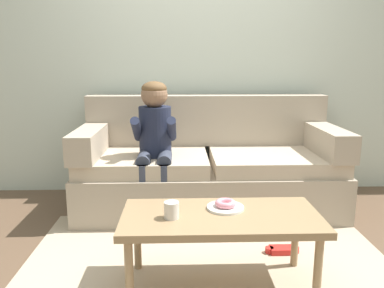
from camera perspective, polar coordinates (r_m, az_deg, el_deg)
The scene contains 10 objects.
ground at distance 2.66m, azimuth 2.17°, elevation -15.89°, with size 10.00×10.00×0.00m, color brown.
wall_back at distance 3.75m, azimuth 0.82°, elevation 14.38°, with size 8.00×0.10×2.80m, color beige.
area_rug at distance 2.44m, azimuth 2.60°, elevation -18.51°, with size 2.31×1.78×0.01m, color tan.
couch at distance 3.33m, azimuth 2.45°, elevation -3.70°, with size 2.16×0.90×0.95m.
coffee_table at distance 2.15m, azimuth 4.28°, elevation -11.48°, with size 1.08×0.51×0.44m.
person_child at distance 3.05m, azimuth -5.56°, elevation 1.09°, with size 0.34×0.58×1.10m.
plate at distance 2.21m, azimuth 4.97°, elevation -9.36°, with size 0.21×0.21×0.01m, color white.
donut at distance 2.20m, azimuth 4.98°, elevation -8.76°, with size 0.12×0.12×0.04m, color pink.
mug at distance 2.07m, azimuth -3.05°, elevation -9.75°, with size 0.08×0.08×0.09m, color silver.
toy_controller at distance 2.70m, azimuth 13.21°, elevation -15.15°, with size 0.23×0.09×0.05m.
Camera 1 is at (-0.17, -2.35, 1.25)m, focal length 35.97 mm.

